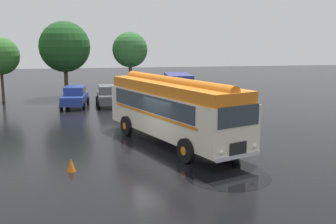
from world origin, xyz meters
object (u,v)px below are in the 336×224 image
car_mid_right (146,94)px  traffic_cone (71,165)px  car_mid_left (108,95)px  vintage_bus (173,108)px  box_van (179,88)px  car_near_left (75,96)px

car_mid_right → traffic_cone: bearing=-107.7°
car_mid_left → traffic_cone: car_mid_left is taller
vintage_bus → box_van: (3.02, 12.40, -0.53)m
car_near_left → traffic_cone: (0.54, -16.44, -0.57)m
car_mid_left → car_mid_right: bearing=1.0°
car_mid_left → traffic_cone: 16.66m
vintage_bus → car_near_left: 14.00m
vintage_bus → car_near_left: (-5.58, 12.80, -1.05)m
traffic_cone → vintage_bus: bearing=35.9°
car_mid_left → box_van: bearing=-4.5°
car_mid_left → box_van: 5.95m
vintage_bus → car_near_left: vintage_bus is taller
vintage_bus → car_mid_right: size_ratio=2.35×
car_near_left → car_mid_left: bearing=1.5°
car_mid_left → box_van: (5.91, -0.46, 0.52)m
car_mid_left → car_mid_right: same height
traffic_cone → car_mid_left: bearing=82.6°
car_mid_left → traffic_cone: size_ratio=7.76×
vintage_bus → car_mid_right: vintage_bus is taller
car_mid_right → car_near_left: bearing=-178.8°
box_van → traffic_cone: box_van is taller
box_van → car_near_left: bearing=177.4°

